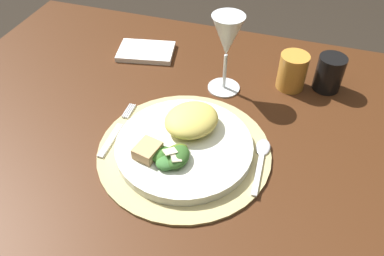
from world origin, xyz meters
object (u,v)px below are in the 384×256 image
(dining_table, at_px, (175,188))
(fork, at_px, (116,132))
(napkin, at_px, (146,52))
(wine_glass, at_px, (227,39))
(dark_tumbler, at_px, (329,73))
(dinner_plate, at_px, (184,147))
(amber_tumbler, at_px, (292,71))
(spoon, at_px, (261,156))

(dining_table, xyz_separation_m, fork, (-0.11, -0.03, 0.18))
(napkin, bearing_deg, dining_table, -57.61)
(dining_table, relative_size, wine_glass, 6.33)
(fork, xyz_separation_m, dark_tumbler, (0.40, 0.29, 0.03))
(dinner_plate, relative_size, amber_tumbler, 3.13)
(napkin, height_order, dark_tumbler, dark_tumbler)
(amber_tumbler, xyz_separation_m, dark_tumbler, (0.08, 0.02, -0.00))
(dinner_plate, relative_size, wine_glass, 1.44)
(napkin, distance_m, amber_tumbler, 0.38)
(fork, height_order, napkin, napkin)
(wine_glass, bearing_deg, napkin, 160.66)
(napkin, height_order, wine_glass, wine_glass)
(dinner_plate, distance_m, wine_glass, 0.25)
(dinner_plate, bearing_deg, napkin, 124.48)
(dining_table, height_order, dark_tumbler, dark_tumbler)
(dining_table, height_order, amber_tumbler, amber_tumbler)
(dining_table, distance_m, napkin, 0.37)
(spoon, distance_m, amber_tumbler, 0.25)
(wine_glass, distance_m, dark_tumbler, 0.26)
(dining_table, xyz_separation_m, dinner_plate, (0.04, -0.03, 0.19))
(dinner_plate, relative_size, fork, 1.64)
(wine_glass, bearing_deg, dining_table, -107.49)
(dining_table, xyz_separation_m, amber_tumbler, (0.21, 0.24, 0.21))
(fork, xyz_separation_m, amber_tumbler, (0.32, 0.27, 0.03))
(fork, distance_m, spoon, 0.30)
(amber_tumbler, bearing_deg, wine_glass, -159.17)
(napkin, height_order, amber_tumbler, amber_tumbler)
(dining_table, xyz_separation_m, dark_tumbler, (0.29, 0.26, 0.21))
(spoon, distance_m, dark_tumbler, 0.29)
(dinner_plate, relative_size, dark_tumbler, 3.19)
(wine_glass, height_order, amber_tumbler, wine_glass)
(dinner_plate, bearing_deg, spoon, 10.89)
(dinner_plate, height_order, wine_glass, wine_glass)
(amber_tumbler, height_order, dark_tumbler, amber_tumbler)
(dinner_plate, xyz_separation_m, wine_glass, (0.02, 0.22, 0.12))
(napkin, xyz_separation_m, wine_glass, (0.23, -0.08, 0.12))
(fork, bearing_deg, dinner_plate, -1.12)
(dining_table, relative_size, fork, 7.18)
(napkin, bearing_deg, amber_tumbler, -3.87)
(spoon, relative_size, wine_glass, 0.78)
(dining_table, height_order, fork, fork)
(spoon, bearing_deg, dinner_plate, -169.11)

